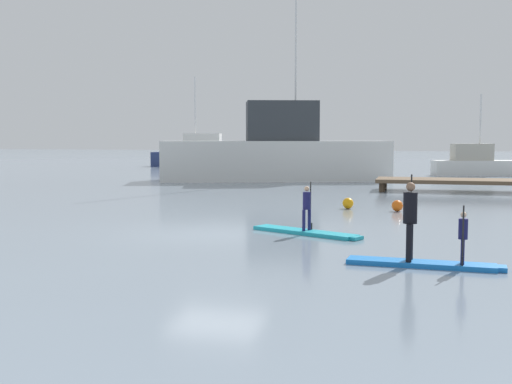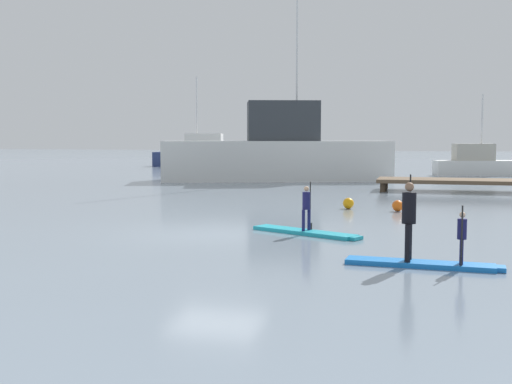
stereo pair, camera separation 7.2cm
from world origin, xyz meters
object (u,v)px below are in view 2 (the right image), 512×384
at_px(paddler_child_solo, 307,205).
at_px(mooring_buoy_mid, 348,203).
at_px(fishing_boat_white_large, 278,153).
at_px(fishing_boat_green_midground, 477,163).
at_px(paddleboard_near, 306,232).
at_px(mooring_buoy_near, 398,206).
at_px(paddler_child_front, 462,235).
at_px(motor_boat_small_navy, 199,154).
at_px(paddleboard_far, 423,264).
at_px(paddler_adult, 409,216).

height_order(paddler_child_solo, mooring_buoy_mid, paddler_child_solo).
bearing_deg(fishing_boat_white_large, fishing_boat_green_midground, 35.30).
xyz_separation_m(paddleboard_near, mooring_buoy_near, (2.18, 6.13, 0.15)).
xyz_separation_m(paddler_child_front, motor_boat_small_navy, (-20.78, 43.00, 0.47)).
bearing_deg(paddler_child_front, fishing_boat_white_large, 110.38).
relative_size(paddleboard_near, paddler_child_solo, 2.45).
distance_m(motor_boat_small_navy, mooring_buoy_mid, 37.00).
distance_m(paddleboard_far, paddler_child_front, 0.96).
relative_size(fishing_boat_green_midground, mooring_buoy_mid, 15.35).
bearing_deg(motor_boat_small_navy, fishing_boat_green_midground, -21.43).
relative_size(paddleboard_far, paddler_adult, 1.79).
relative_size(fishing_boat_green_midground, motor_boat_small_navy, 0.75).
height_order(fishing_boat_green_midground, mooring_buoy_mid, fishing_boat_green_midground).
xyz_separation_m(paddler_adult, fishing_boat_green_midground, (3.88, 33.64, -0.16)).
distance_m(paddler_child_front, motor_boat_small_navy, 47.77).
xyz_separation_m(paddleboard_near, paddler_adult, (2.75, -3.73, 0.96)).
distance_m(paddler_adult, fishing_boat_green_midground, 33.86).
xyz_separation_m(fishing_boat_white_large, fishing_boat_green_midground, (12.18, 8.62, -0.84)).
distance_m(paddler_adult, motor_boat_small_navy, 47.25).
relative_size(paddler_child_solo, fishing_boat_white_large, 0.09).
distance_m(motor_boat_small_navy, mooring_buoy_near, 38.24).
height_order(paddleboard_near, mooring_buoy_mid, mooring_buoy_mid).
relative_size(motor_boat_small_navy, mooring_buoy_mid, 20.42).
height_order(paddleboard_far, paddler_adult, paddler_adult).
height_order(fishing_boat_white_large, mooring_buoy_near, fishing_boat_white_large).
bearing_deg(paddler_child_solo, motor_boat_small_navy, 113.48).
height_order(motor_boat_small_navy, mooring_buoy_mid, motor_boat_small_navy).
relative_size(fishing_boat_white_large, fishing_boat_green_midground, 2.28).
relative_size(fishing_boat_white_large, mooring_buoy_mid, 35.07).
distance_m(fishing_boat_white_large, mooring_buoy_near, 17.08).
bearing_deg(motor_boat_small_navy, paddleboard_near, -66.53).
height_order(fishing_boat_white_large, motor_boat_small_navy, fishing_boat_white_large).
xyz_separation_m(fishing_boat_white_large, motor_boat_small_navy, (-11.46, 17.90, -0.55)).
bearing_deg(fishing_boat_green_midground, paddler_child_solo, -102.48).
xyz_separation_m(paddler_child_front, mooring_buoy_near, (-1.59, 9.95, -0.48)).
bearing_deg(paddler_child_solo, paddleboard_near, -137.80).
bearing_deg(fishing_boat_green_midground, paddleboard_near, -102.49).
bearing_deg(paddler_child_front, fishing_boat_green_midground, 85.16).
bearing_deg(paddler_child_solo, paddler_adult, -53.72).
bearing_deg(fishing_boat_green_midground, motor_boat_small_navy, 158.57).
distance_m(paddler_child_solo, paddler_child_front, 5.36).
height_order(paddler_child_front, motor_boat_small_navy, motor_boat_small_navy).
xyz_separation_m(paddler_child_solo, mooring_buoy_near, (2.17, 6.13, -0.57)).
bearing_deg(mooring_buoy_near, fishing_boat_green_midground, 79.40).
height_order(paddler_adult, mooring_buoy_mid, paddler_adult).
relative_size(paddler_child_front, fishing_boat_green_midground, 0.19).
height_order(paddler_child_front, mooring_buoy_near, paddler_child_front).
distance_m(paddleboard_far, mooring_buoy_mid, 10.65).
xyz_separation_m(paddler_child_solo, motor_boat_small_navy, (-17.02, 39.18, 0.37)).
height_order(paddler_adult, fishing_boat_green_midground, fishing_boat_green_midground).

